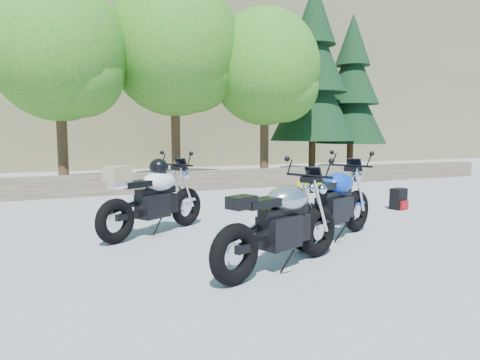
% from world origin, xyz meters
% --- Properties ---
extents(ground, '(90.00, 90.00, 0.00)m').
position_xyz_m(ground, '(0.00, 0.00, 0.00)').
color(ground, gray).
rests_on(ground, ground).
extents(stone_wall, '(22.00, 0.55, 0.50)m').
position_xyz_m(stone_wall, '(0.00, 5.50, 0.25)').
color(stone_wall, '#4B3C32').
rests_on(stone_wall, ground).
extents(hillside, '(80.00, 30.00, 15.00)m').
position_xyz_m(hillside, '(3.00, 28.00, 7.50)').
color(hillside, brown).
rests_on(hillside, ground).
extents(tree_decid_left, '(3.67, 3.67, 5.62)m').
position_xyz_m(tree_decid_left, '(-2.39, 7.14, 3.63)').
color(tree_decid_left, '#382314').
rests_on(tree_decid_left, ground).
extents(tree_decid_mid, '(4.08, 4.08, 6.24)m').
position_xyz_m(tree_decid_mid, '(0.91, 7.54, 4.04)').
color(tree_decid_mid, '#382314').
rests_on(tree_decid_mid, ground).
extents(tree_decid_right, '(3.54, 3.54, 5.41)m').
position_xyz_m(tree_decid_right, '(3.71, 6.94, 3.50)').
color(tree_decid_right, '#382314').
rests_on(tree_decid_right, ground).
extents(conifer_near, '(3.17, 3.17, 7.06)m').
position_xyz_m(conifer_near, '(6.20, 8.20, 3.68)').
color(conifer_near, '#382314').
rests_on(conifer_near, ground).
extents(conifer_far, '(2.82, 2.82, 6.27)m').
position_xyz_m(conifer_far, '(8.40, 8.80, 3.27)').
color(conifer_far, '#382314').
rests_on(conifer_far, ground).
extents(silver_bike, '(1.99, 0.97, 1.05)m').
position_xyz_m(silver_bike, '(-0.32, -1.43, 0.51)').
color(silver_bike, black).
rests_on(silver_bike, ground).
extents(white_bike, '(1.86, 1.21, 1.15)m').
position_xyz_m(white_bike, '(-1.31, 0.83, 0.57)').
color(white_bike, black).
rests_on(white_bike, ground).
extents(blue_bike, '(1.98, 1.06, 1.06)m').
position_xyz_m(blue_bike, '(1.01, -0.54, 0.52)').
color(blue_bike, black).
rests_on(blue_bike, ground).
extents(backpack, '(0.36, 0.34, 0.43)m').
position_xyz_m(backpack, '(3.71, 1.03, 0.21)').
color(backpack, black).
rests_on(backpack, ground).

